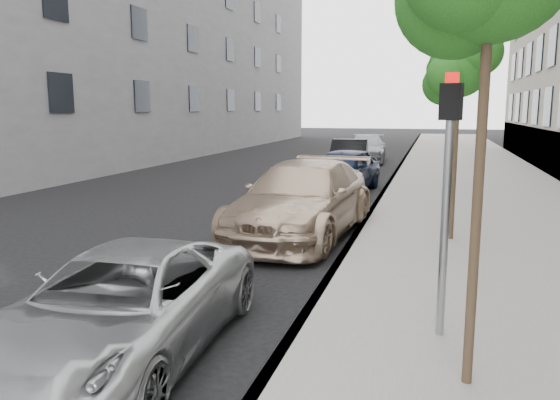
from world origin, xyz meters
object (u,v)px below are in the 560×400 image
at_px(sedan_black, 349,156).
at_px(minivan, 123,305).
at_px(signal_pole, 447,176).
at_px(tree_mid, 461,69).
at_px(sedan_blue, 343,170).
at_px(tree_far, 453,59).
at_px(suv, 302,199).
at_px(sedan_rear, 366,148).

bearing_deg(sedan_black, minivan, -94.46).
xyz_separation_m(signal_pole, sedan_black, (-3.90, 18.18, -1.36)).
relative_size(tree_mid, sedan_blue, 0.96).
relative_size(tree_far, minivan, 1.13).
bearing_deg(signal_pole, suv, 133.24).
height_order(signal_pole, suv, signal_pole).
bearing_deg(tree_mid, sedan_blue, 116.69).
bearing_deg(tree_far, minivan, -106.36).
height_order(tree_mid, sedan_blue, tree_mid).
relative_size(tree_far, sedan_rear, 1.00).
relative_size(tree_far, sedan_black, 1.12).
bearing_deg(sedan_rear, sedan_blue, -90.54).
bearing_deg(signal_pole, sedan_blue, 118.37).
height_order(sedan_blue, sedan_rear, sedan_blue).
xyz_separation_m(minivan, suv, (0.54, 6.72, 0.21)).
bearing_deg(sedan_blue, sedan_rear, 101.18).
distance_m(minivan, sedan_blue, 13.67).
distance_m(tree_far, suv, 8.12).
xyz_separation_m(tree_far, signal_pole, (-0.29, -11.83, -2.34)).
xyz_separation_m(sedan_blue, sedan_rear, (-0.59, 11.34, -0.03)).
height_order(signal_pole, minivan, signal_pole).
distance_m(minivan, sedan_rear, 25.01).
height_order(suv, sedan_black, suv).
relative_size(tree_far, suv, 0.88).
height_order(minivan, sedan_blue, sedan_blue).
bearing_deg(tree_mid, suv, 179.37).
bearing_deg(minivan, signal_pole, 17.77).
height_order(signal_pole, sedan_rear, signal_pole).
distance_m(tree_far, sedan_rear, 13.05).
distance_m(tree_mid, sedan_black, 13.84).
distance_m(signal_pole, sedan_black, 18.64).
relative_size(suv, sedan_rear, 1.13).
bearing_deg(sedan_black, sedan_blue, -88.79).
bearing_deg(tree_mid, tree_far, 90.00).
xyz_separation_m(tree_mid, sedan_blue, (-3.51, 6.98, -2.93)).
bearing_deg(sedan_rear, minivan, -92.97).
bearing_deg(suv, sedan_rear, 96.98).
relative_size(minivan, suv, 0.78).
relative_size(signal_pole, sedan_rear, 0.62).
bearing_deg(suv, tree_mid, 3.94).
height_order(minivan, suv, suv).
xyz_separation_m(tree_far, sedan_blue, (-3.51, 0.48, -3.68)).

